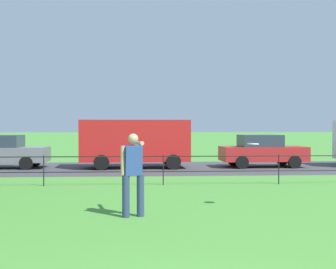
% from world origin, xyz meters
% --- Properties ---
extents(street_strip, '(80.00, 6.79, 0.01)m').
position_xyz_m(street_strip, '(0.00, 16.99, 0.00)').
color(street_strip, '#424247').
rests_on(street_strip, ground).
extents(park_fence, '(31.09, 0.04, 1.00)m').
position_xyz_m(park_fence, '(0.00, 11.02, 0.67)').
color(park_fence, black).
rests_on(park_fence, ground).
extents(person_thrower, '(0.50, 0.84, 1.78)m').
position_xyz_m(person_thrower, '(-0.90, 6.03, 0.97)').
color(person_thrower, navy).
rests_on(person_thrower, ground).
extents(frisbee, '(0.32, 0.32, 0.03)m').
position_xyz_m(frisbee, '(1.91, 6.82, 1.53)').
color(frisbee, white).
extents(car_grey_right, '(4.01, 1.83, 1.54)m').
position_xyz_m(car_grey_right, '(-7.13, 17.28, 0.78)').
color(car_grey_right, slate).
rests_on(car_grey_right, ground).
extents(panel_van_center, '(5.06, 2.24, 2.24)m').
position_xyz_m(panel_van_center, '(-0.99, 17.08, 1.27)').
color(panel_van_center, red).
rests_on(panel_van_center, ground).
extents(car_red_left, '(4.05, 1.91, 1.54)m').
position_xyz_m(car_red_left, '(5.05, 17.17, 0.78)').
color(car_red_left, red).
rests_on(car_red_left, ground).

